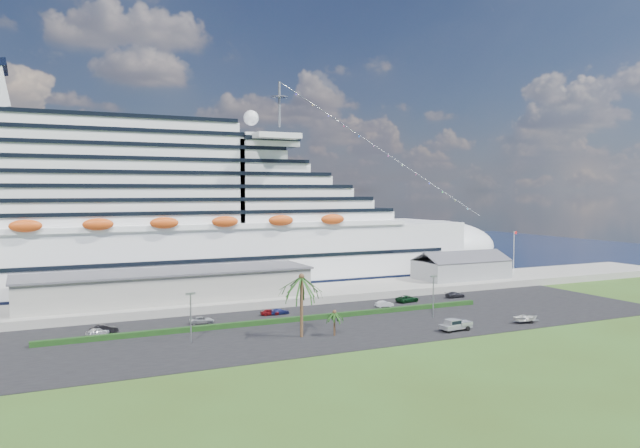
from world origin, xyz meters
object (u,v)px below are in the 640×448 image
pickup_truck (456,324)px  boat_trailer (527,317)px  parked_car_3 (279,311)px  cruise_ship (161,224)px

pickup_truck → boat_trailer: pickup_truck is taller
boat_trailer → parked_car_3: bearing=144.6°
cruise_ship → boat_trailer: (54.21, -67.97, -15.52)m
pickup_truck → parked_car_3: bearing=129.9°
cruise_ship → parked_car_3: (15.26, -40.33, -15.96)m
parked_car_3 → boat_trailer: size_ratio=0.75×
parked_car_3 → pickup_truck: pickup_truck is taller
pickup_truck → cruise_ship: bearing=119.4°
cruise_ship → pickup_truck: 79.07m
parked_car_3 → boat_trailer: bearing=-128.7°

